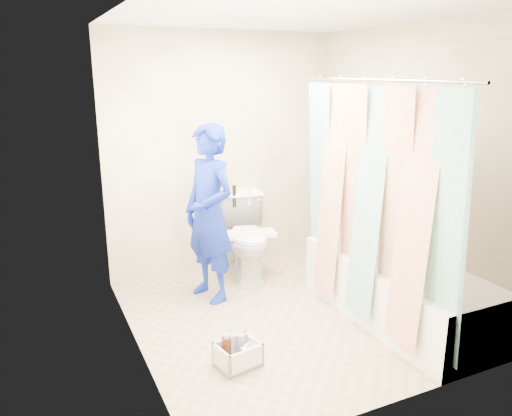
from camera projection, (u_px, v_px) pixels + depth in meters
name	position (u px, v px, depth m)	size (l,w,h in m)	color
floor	(282.00, 317.00, 4.23)	(2.60, 2.60, 0.00)	tan
ceiling	(286.00, 15.00, 3.59)	(2.40, 2.60, 0.02)	silver
wall_back	(223.00, 154.00, 5.04)	(2.40, 0.02, 2.40)	beige
wall_front	(395.00, 222.00, 2.77)	(2.40, 0.02, 2.40)	beige
wall_left	(130.00, 194.00, 3.42)	(0.02, 2.60, 2.40)	beige
wall_right	(404.00, 166.00, 4.40)	(0.02, 2.60, 2.40)	beige
bathtub	(397.00, 289.00, 4.13)	(0.70, 1.75, 0.50)	white
curtain_rod	(378.00, 80.00, 3.55)	(0.02, 0.02, 1.90)	silver
shower_curtain	(370.00, 206.00, 3.80)	(0.06, 1.75, 1.80)	white
toilet	(247.00, 237.00, 5.00)	(0.46, 0.80, 0.82)	white
tank_lid	(250.00, 234.00, 4.85)	(0.50, 0.22, 0.04)	white
tank_internals	(238.00, 193.00, 5.09)	(0.20, 0.08, 0.27)	black
plumber	(209.00, 214.00, 4.40)	(0.58, 0.38, 1.59)	navy
cleaning_caddy	(239.00, 355.00, 3.51)	(0.33, 0.28, 0.22)	silver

